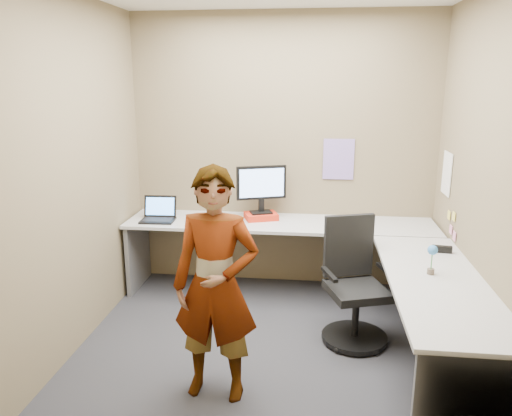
# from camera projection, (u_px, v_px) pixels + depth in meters

# --- Properties ---
(ground) EXTENTS (3.00, 3.00, 0.00)m
(ground) POSITION_uv_depth(u_px,v_px,m) (270.00, 341.00, 4.05)
(ground) COLOR #222227
(ground) RESTS_ON ground
(wall_back) EXTENTS (3.00, 0.00, 3.00)m
(wall_back) POSITION_uv_depth(u_px,v_px,m) (283.00, 153.00, 4.96)
(wall_back) COLOR brown
(wall_back) RESTS_ON ground
(wall_right) EXTENTS (0.00, 2.70, 2.70)m
(wall_right) POSITION_uv_depth(u_px,v_px,m) (481.00, 183.00, 3.54)
(wall_right) COLOR brown
(wall_right) RESTS_ON ground
(wall_left) EXTENTS (0.00, 2.70, 2.70)m
(wall_left) POSITION_uv_depth(u_px,v_px,m) (80.00, 174.00, 3.88)
(wall_left) COLOR brown
(wall_left) RESTS_ON ground
(desk) EXTENTS (2.98, 2.58, 0.73)m
(desk) POSITION_uv_depth(u_px,v_px,m) (326.00, 259.00, 4.22)
(desk) COLOR #A8A8A8
(desk) RESTS_ON ground
(paper_ream) EXTENTS (0.36, 0.32, 0.06)m
(paper_ream) POSITION_uv_depth(u_px,v_px,m) (261.00, 216.00, 4.89)
(paper_ream) COLOR red
(paper_ream) RESTS_ON desk
(monitor) EXTENTS (0.47, 0.22, 0.46)m
(monitor) POSITION_uv_depth(u_px,v_px,m) (261.00, 185.00, 4.83)
(monitor) COLOR black
(monitor) RESTS_ON paper_ream
(laptop) EXTENTS (0.33, 0.28, 0.23)m
(laptop) POSITION_uv_depth(u_px,v_px,m) (159.00, 214.00, 4.86)
(laptop) COLOR black
(laptop) RESTS_ON desk
(trackball_mouse) EXTENTS (0.12, 0.08, 0.07)m
(trackball_mouse) POSITION_uv_depth(u_px,v_px,m) (234.00, 224.00, 4.65)
(trackball_mouse) COLOR #B7B7BC
(trackball_mouse) RESTS_ON desk
(origami) EXTENTS (0.10, 0.10, 0.06)m
(origami) POSITION_uv_depth(u_px,v_px,m) (236.00, 224.00, 4.63)
(origami) COLOR white
(origami) RESTS_ON desk
(stapler) EXTENTS (0.15, 0.06, 0.05)m
(stapler) POSITION_uv_depth(u_px,v_px,m) (442.00, 249.00, 3.95)
(stapler) COLOR black
(stapler) RESTS_ON desk
(flower) EXTENTS (0.07, 0.07, 0.22)m
(flower) POSITION_uv_depth(u_px,v_px,m) (432.00, 255.00, 3.48)
(flower) COLOR brown
(flower) RESTS_ON desk
(calendar_purple) EXTENTS (0.30, 0.01, 0.40)m
(calendar_purple) POSITION_uv_depth(u_px,v_px,m) (338.00, 159.00, 4.90)
(calendar_purple) COLOR #846BB7
(calendar_purple) RESTS_ON wall_back
(calendar_white) EXTENTS (0.01, 0.28, 0.38)m
(calendar_white) POSITION_uv_depth(u_px,v_px,m) (447.00, 174.00, 4.43)
(calendar_white) COLOR white
(calendar_white) RESTS_ON wall_right
(sticky_note_a) EXTENTS (0.01, 0.07, 0.07)m
(sticky_note_a) POSITION_uv_depth(u_px,v_px,m) (454.00, 216.00, 4.17)
(sticky_note_a) COLOR #F2E059
(sticky_note_a) RESTS_ON wall_right
(sticky_note_b) EXTENTS (0.01, 0.07, 0.07)m
(sticky_note_b) POSITION_uv_depth(u_px,v_px,m) (451.00, 230.00, 4.25)
(sticky_note_b) COLOR pink
(sticky_note_b) RESTS_ON wall_right
(sticky_note_c) EXTENTS (0.01, 0.07, 0.07)m
(sticky_note_c) POSITION_uv_depth(u_px,v_px,m) (454.00, 236.00, 4.14)
(sticky_note_c) COLOR pink
(sticky_note_c) RESTS_ON wall_right
(sticky_note_d) EXTENTS (0.01, 0.07, 0.07)m
(sticky_note_d) POSITION_uv_depth(u_px,v_px,m) (449.00, 215.00, 4.32)
(sticky_note_d) COLOR #F2E059
(sticky_note_d) RESTS_ON wall_right
(office_chair) EXTENTS (0.57, 0.56, 0.99)m
(office_chair) POSITION_uv_depth(u_px,v_px,m) (354.00, 292.00, 4.00)
(office_chair) COLOR black
(office_chair) RESTS_ON ground
(person) EXTENTS (0.59, 0.41, 1.55)m
(person) POSITION_uv_depth(u_px,v_px,m) (216.00, 285.00, 3.21)
(person) COLOR #999399
(person) RESTS_ON ground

